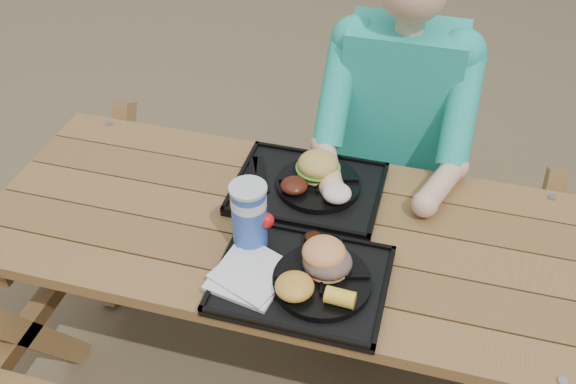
# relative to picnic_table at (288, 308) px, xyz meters

# --- Properties ---
(ground) EXTENTS (60.00, 60.00, 0.00)m
(ground) POSITION_rel_picnic_table_xyz_m (0.00, 0.00, -0.38)
(ground) COLOR #999999
(ground) RESTS_ON ground
(picnic_table) EXTENTS (1.80, 1.49, 0.75)m
(picnic_table) POSITION_rel_picnic_table_xyz_m (0.00, 0.00, 0.00)
(picnic_table) COLOR #999999
(picnic_table) RESTS_ON ground
(tray_near) EXTENTS (0.45, 0.35, 0.02)m
(tray_near) POSITION_rel_picnic_table_xyz_m (0.09, -0.20, 0.39)
(tray_near) COLOR black
(tray_near) RESTS_ON picnic_table
(tray_far) EXTENTS (0.45, 0.35, 0.02)m
(tray_far) POSITION_rel_picnic_table_xyz_m (0.02, 0.16, 0.39)
(tray_far) COLOR black
(tray_far) RESTS_ON picnic_table
(plate_near) EXTENTS (0.26, 0.26, 0.02)m
(plate_near) POSITION_rel_picnic_table_xyz_m (0.15, -0.21, 0.41)
(plate_near) COLOR black
(plate_near) RESTS_ON tray_near
(plate_far) EXTENTS (0.26, 0.26, 0.02)m
(plate_far) POSITION_rel_picnic_table_xyz_m (0.05, 0.17, 0.41)
(plate_far) COLOR black
(plate_far) RESTS_ON tray_far
(napkin_stack) EXTENTS (0.21, 0.21, 0.02)m
(napkin_stack) POSITION_rel_picnic_table_xyz_m (-0.04, -0.24, 0.41)
(napkin_stack) COLOR silver
(napkin_stack) RESTS_ON tray_near
(soda_cup) EXTENTS (0.10, 0.10, 0.19)m
(soda_cup) POSITION_rel_picnic_table_xyz_m (-0.08, -0.11, 0.49)
(soda_cup) COLOR #163FAC
(soda_cup) RESTS_ON tray_near
(condiment_bbq) EXTENTS (0.05, 0.05, 0.03)m
(condiment_bbq) POSITION_rel_picnic_table_xyz_m (0.09, -0.07, 0.41)
(condiment_bbq) COLOR black
(condiment_bbq) RESTS_ON tray_near
(condiment_mustard) EXTENTS (0.05, 0.05, 0.03)m
(condiment_mustard) POSITION_rel_picnic_table_xyz_m (0.15, -0.08, 0.41)
(condiment_mustard) COLOR #FFB01C
(condiment_mustard) RESTS_ON tray_near
(sandwich) EXTENTS (0.12, 0.12, 0.13)m
(sandwich) POSITION_rel_picnic_table_xyz_m (0.15, -0.17, 0.48)
(sandwich) COLOR #E58E50
(sandwich) RESTS_ON plate_near
(mac_cheese) EXTENTS (0.10, 0.10, 0.05)m
(mac_cheese) POSITION_rel_picnic_table_xyz_m (0.09, -0.28, 0.44)
(mac_cheese) COLOR gold
(mac_cheese) RESTS_ON plate_near
(corn_cob) EXTENTS (0.08, 0.08, 0.04)m
(corn_cob) POSITION_rel_picnic_table_xyz_m (0.21, -0.28, 0.44)
(corn_cob) COLOR yellow
(corn_cob) RESTS_ON plate_near
(cutlery_far) EXTENTS (0.10, 0.18, 0.01)m
(cutlery_far) POSITION_rel_picnic_table_xyz_m (-0.14, 0.18, 0.40)
(cutlery_far) COLOR black
(cutlery_far) RESTS_ON tray_far
(burger) EXTENTS (0.13, 0.13, 0.11)m
(burger) POSITION_rel_picnic_table_xyz_m (0.04, 0.21, 0.47)
(burger) COLOR gold
(burger) RESTS_ON plate_far
(baked_beans) EXTENTS (0.08, 0.08, 0.04)m
(baked_beans) POSITION_rel_picnic_table_xyz_m (-0.01, 0.11, 0.43)
(baked_beans) COLOR #43180D
(baked_beans) RESTS_ON plate_far
(potato_salad) EXTENTS (0.09, 0.09, 0.05)m
(potato_salad) POSITION_rel_picnic_table_xyz_m (0.12, 0.11, 0.44)
(potato_salad) COLOR white
(potato_salad) RESTS_ON plate_far
(diner) EXTENTS (0.48, 0.84, 1.28)m
(diner) POSITION_rel_picnic_table_xyz_m (0.24, 0.57, 0.27)
(diner) COLOR teal
(diner) RESTS_ON ground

